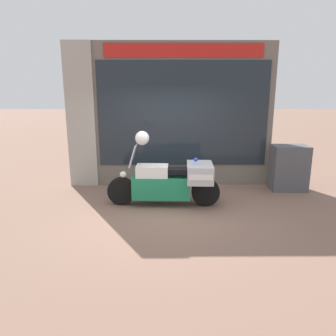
# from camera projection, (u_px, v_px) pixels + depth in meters

# --- Properties ---
(ground_plane) EXTENTS (60.00, 60.00, 0.00)m
(ground_plane) POSITION_uv_depth(u_px,v_px,m) (171.00, 210.00, 6.86)
(ground_plane) COLOR #7A5B4C
(shop_building) EXTENTS (5.18, 0.55, 3.58)m
(shop_building) POSITION_uv_depth(u_px,v_px,m) (157.00, 115.00, 8.35)
(shop_building) COLOR #6B6056
(shop_building) RESTS_ON ground
(window_display) EXTENTS (4.02, 0.30, 1.94)m
(window_display) POSITION_uv_depth(u_px,v_px,m) (180.00, 166.00, 8.71)
(window_display) COLOR slate
(window_display) RESTS_ON ground
(paramedic_motorcycle) EXTENTS (2.44, 0.81, 1.33)m
(paramedic_motorcycle) POSITION_uv_depth(u_px,v_px,m) (172.00, 181.00, 7.02)
(paramedic_motorcycle) COLOR black
(paramedic_motorcycle) RESTS_ON ground
(utility_cabinet) EXTENTS (0.86, 0.54, 1.12)m
(utility_cabinet) POSITION_uv_depth(u_px,v_px,m) (289.00, 168.00, 8.07)
(utility_cabinet) COLOR #4C4C51
(utility_cabinet) RESTS_ON ground
(white_helmet) EXTENTS (0.29, 0.29, 0.29)m
(white_helmet) POSITION_uv_depth(u_px,v_px,m) (142.00, 138.00, 6.82)
(white_helmet) COLOR white
(white_helmet) RESTS_ON paramedic_motorcycle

